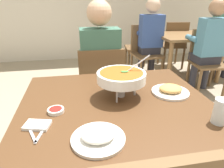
{
  "coord_description": "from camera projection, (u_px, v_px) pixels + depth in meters",
  "views": [
    {
      "loc": [
        -0.21,
        -1.04,
        1.33
      ],
      "look_at": [
        0.0,
        0.15,
        0.8
      ],
      "focal_mm": 32.06,
      "sensor_mm": 36.0,
      "label": 1
    }
  ],
  "objects": [
    {
      "name": "chair_diner_main",
      "position": [
        101.0,
        85.0,
        2.01
      ],
      "size": [
        0.44,
        0.44,
        0.9
      ],
      "color": "brown",
      "rests_on": "ground_plane"
    },
    {
      "name": "chair_bg_right",
      "position": [
        145.0,
        49.0,
        3.37
      ],
      "size": [
        0.49,
        0.49,
        0.9
      ],
      "color": "brown",
      "rests_on": "ground_plane"
    },
    {
      "name": "dining_table_main",
      "position": [
        116.0,
        117.0,
        1.25
      ],
      "size": [
        1.14,
        0.99,
        0.75
      ],
      "color": "#51331C",
      "rests_on": "ground_plane"
    },
    {
      "name": "chair_bg_middle",
      "position": [
        224.0,
        49.0,
        3.4
      ],
      "size": [
        0.46,
        0.46,
        0.9
      ],
      "color": "brown",
      "rests_on": "ground_plane"
    },
    {
      "name": "chair_bg_left",
      "position": [
        206.0,
        57.0,
        2.92
      ],
      "size": [
        0.48,
        0.48,
        0.9
      ],
      "color": "brown",
      "rests_on": "ground_plane"
    },
    {
      "name": "dining_table_far",
      "position": [
        187.0,
        43.0,
        3.36
      ],
      "size": [
        1.0,
        0.8,
        0.75
      ],
      "color": "brown",
      "rests_on": "ground_plane"
    },
    {
      "name": "patron_bg_middle",
      "position": [
        224.0,
        34.0,
        3.34
      ],
      "size": [
        0.4,
        0.45,
        1.31
      ],
      "color": "#2D2D38",
      "rests_on": "ground_plane"
    },
    {
      "name": "patron_bg_left",
      "position": [
        209.0,
        42.0,
        2.77
      ],
      "size": [
        0.4,
        0.45,
        1.31
      ],
      "color": "#2D2D38",
      "rests_on": "ground_plane"
    },
    {
      "name": "sauce_dish",
      "position": [
        56.0,
        110.0,
        1.09
      ],
      "size": [
        0.09,
        0.09,
        0.02
      ],
      "color": "white",
      "rests_on": "dining_table_main"
    },
    {
      "name": "spoon_utensil",
      "position": [
        42.0,
        131.0,
        0.93
      ],
      "size": [
        0.05,
        0.17,
        0.01
      ],
      "primitive_type": "cube",
      "rotation": [
        0.0,
        0.0,
        -0.24
      ],
      "color": "silver",
      "rests_on": "dining_table_main"
    },
    {
      "name": "chair_bg_corner",
      "position": [
        143.0,
        44.0,
        3.75
      ],
      "size": [
        0.49,
        0.49,
        0.9
      ],
      "color": "brown",
      "rests_on": "ground_plane"
    },
    {
      "name": "rice_plate",
      "position": [
        98.0,
        137.0,
        0.87
      ],
      "size": [
        0.24,
        0.24,
        0.06
      ],
      "color": "white",
      "rests_on": "dining_table_main"
    },
    {
      "name": "chair_bg_window",
      "position": [
        174.0,
        43.0,
        3.85
      ],
      "size": [
        0.49,
        0.49,
        0.9
      ],
      "color": "brown",
      "rests_on": "ground_plane"
    },
    {
      "name": "drink_glass",
      "position": [
        220.0,
        113.0,
        0.98
      ],
      "size": [
        0.07,
        0.07,
        0.13
      ],
      "color": "silver",
      "rests_on": "dining_table_main"
    },
    {
      "name": "curry_bowl",
      "position": [
        121.0,
        77.0,
        1.22
      ],
      "size": [
        0.33,
        0.3,
        0.26
      ],
      "color": "silver",
      "rests_on": "dining_table_main"
    },
    {
      "name": "appetizer_plate",
      "position": [
        170.0,
        90.0,
        1.3
      ],
      "size": [
        0.24,
        0.24,
        0.06
      ],
      "color": "white",
      "rests_on": "dining_table_main"
    },
    {
      "name": "patron_bg_right",
      "position": [
        150.0,
        35.0,
        3.25
      ],
      "size": [
        0.4,
        0.45,
        1.31
      ],
      "color": "#2D2D38",
      "rests_on": "ground_plane"
    },
    {
      "name": "napkin_folded",
      "position": [
        37.0,
        125.0,
        0.97
      ],
      "size": [
        0.14,
        0.11,
        0.02
      ],
      "primitive_type": "cube",
      "rotation": [
        0.0,
        0.0,
        -0.26
      ],
      "color": "white",
      "rests_on": "dining_table_main"
    },
    {
      "name": "fork_utensil",
      "position": [
        31.0,
        133.0,
        0.92
      ],
      "size": [
        0.08,
        0.16,
        0.01
      ],
      "primitive_type": "cube",
      "rotation": [
        0.0,
        0.0,
        0.4
      ],
      "color": "silver",
      "rests_on": "dining_table_main"
    },
    {
      "name": "diner_main",
      "position": [
        100.0,
        62.0,
        1.94
      ],
      "size": [
        0.4,
        0.45,
        1.31
      ],
      "color": "#2D2D38",
      "rests_on": "ground_plane"
    }
  ]
}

